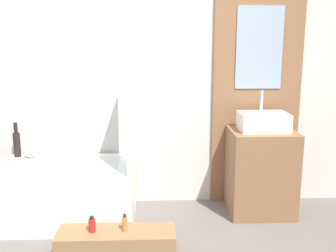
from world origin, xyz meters
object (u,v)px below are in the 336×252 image
(bathtub, at_px, (68,192))
(bottle_soap_secondary, at_px, (125,223))
(bottle_soap_primary, at_px, (92,225))
(sink, at_px, (263,122))
(vase_tall_dark, at_px, (17,143))
(wooden_step_bench, at_px, (116,242))
(vase_round_light, at_px, (31,151))

(bathtub, distance_m, bottle_soap_secondary, 0.82)
(bottle_soap_primary, bearing_deg, sink, 25.75)
(bottle_soap_secondary, bearing_deg, vase_tall_dark, 140.03)
(sink, relative_size, bottle_soap_primary, 3.51)
(bottle_soap_secondary, bearing_deg, bathtub, 132.40)
(wooden_step_bench, height_order, sink, sink)
(sink, bearing_deg, vase_round_light, 175.83)
(vase_round_light, relative_size, bottle_soap_primary, 1.07)
(bathtub, height_order, bottle_soap_primary, bathtub)
(sink, bearing_deg, vase_tall_dark, 175.22)
(vase_round_light, bearing_deg, sink, -4.17)
(vase_tall_dark, relative_size, bottle_soap_primary, 2.68)
(sink, height_order, vase_tall_dark, sink)
(vase_tall_dark, bearing_deg, bottle_soap_primary, -47.43)
(vase_tall_dark, bearing_deg, wooden_step_bench, -41.81)
(bottle_soap_secondary, bearing_deg, bottle_soap_primary, 180.00)
(wooden_step_bench, bearing_deg, vase_round_light, 135.16)
(bathtub, distance_m, sink, 1.87)
(wooden_step_bench, distance_m, bottle_soap_primary, 0.23)
(vase_round_light, bearing_deg, bathtub, -33.90)
(wooden_step_bench, relative_size, sink, 2.07)
(vase_tall_dark, distance_m, bottle_soap_secondary, 1.45)
(sink, distance_m, vase_tall_dark, 2.30)
(bathtub, relative_size, bottle_soap_primary, 9.70)
(bathtub, relative_size, vase_round_light, 9.09)
(bathtub, bearing_deg, vase_round_light, 146.10)
(bottle_soap_primary, xyz_separation_m, bottle_soap_secondary, (0.25, 0.00, 0.01))
(bathtub, relative_size, bottle_soap_secondary, 8.71)
(bathtub, bearing_deg, wooden_step_bench, -51.25)
(vase_round_light, xyz_separation_m, bottle_soap_secondary, (0.93, -0.86, -0.33))
(wooden_step_bench, distance_m, sink, 1.66)
(vase_tall_dark, bearing_deg, bathtub, -29.33)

